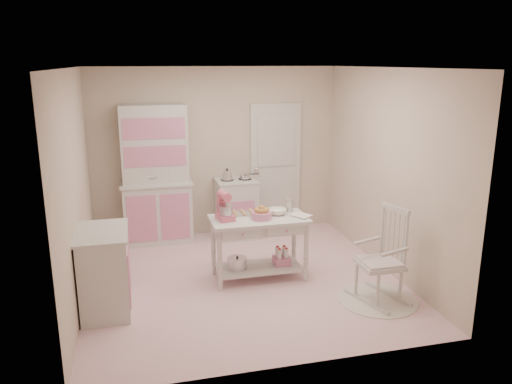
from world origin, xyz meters
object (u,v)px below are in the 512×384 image
stove (236,208)px  stand_mixer (225,206)px  hutch (156,175)px  base_cabinet (105,271)px  rocking_chair (380,255)px  bread_basket (262,215)px  work_table (259,248)px

stove → stand_mixer: size_ratio=2.71×
stove → stand_mixer: (-0.46, -1.58, 0.51)m
hutch → base_cabinet: 2.25m
rocking_chair → stand_mixer: (-1.60, 0.94, 0.42)m
rocking_chair → bread_basket: 1.48m
work_table → stand_mixer: stand_mixer is taller
stand_mixer → work_table: bearing=-13.8°
hutch → stove: size_ratio=2.26×
stove → base_cabinet: same height
stand_mixer → hutch: bearing=103.2°
hutch → bread_basket: bearing=-55.3°
base_cabinet → work_table: size_ratio=0.77×
rocking_chair → bread_basket: rocking_chair is taller
stove → rocking_chair: 2.76m
work_table → bread_basket: bread_basket is taller
base_cabinet → stand_mixer: size_ratio=2.71×
rocking_chair → stand_mixer: size_ratio=3.24×
work_table → stand_mixer: (-0.42, 0.02, 0.57)m
rocking_chair → work_table: rocking_chair is taller
rocking_chair → bread_basket: size_ratio=4.40×
work_table → hutch: bearing=125.1°
hutch → stove: hutch is taller
work_table → bread_basket: 0.45m
work_table → bread_basket: bearing=-68.2°
stand_mixer → rocking_chair: bearing=-41.6°
work_table → base_cabinet: bearing=-167.3°
base_cabinet → hutch: bearing=71.7°
stove → stand_mixer: stand_mixer is taller
hutch → bread_basket: size_ratio=8.32×
stove → bread_basket: size_ratio=3.68×
bread_basket → base_cabinet: bearing=-169.0°
base_cabinet → bread_basket: size_ratio=3.68×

